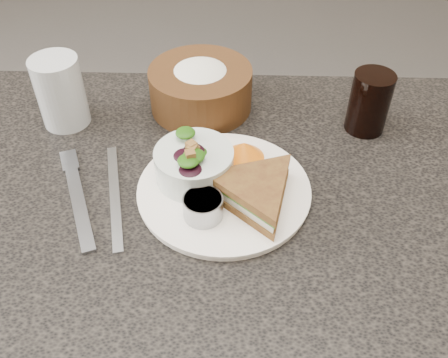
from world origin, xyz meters
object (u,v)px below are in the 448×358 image
water_glass (60,92)px  dinner_plate (224,191)px  salad_bowl (194,160)px  cola_glass (370,99)px  dressing_ramekin (203,207)px  dining_table (217,326)px  sandwich (255,192)px  bread_basket (201,82)px

water_glass → dinner_plate: bearing=-31.4°
salad_bowl → cola_glass: size_ratio=1.01×
dressing_ramekin → water_glass: size_ratio=0.46×
dining_table → water_glass: size_ratio=8.05×
dinner_plate → water_glass: water_glass is taller
sandwich → dinner_plate: bearing=-169.7°
dining_table → dinner_plate: size_ratio=3.84×
sandwich → dressing_ramekin: 0.08m
sandwich → salad_bowl: 0.11m
dining_table → dinner_plate: 0.38m
dining_table → bread_basket: bread_basket is taller
dining_table → salad_bowl: 0.42m
dinner_plate → salad_bowl: 0.07m
dinner_plate → bread_basket: 0.24m
dining_table → water_glass: water_glass is taller
dressing_ramekin → bread_basket: bread_basket is taller
water_glass → cola_glass: bearing=-0.4°
dining_table → water_glass: 0.55m
sandwich → cola_glass: size_ratio=1.35×
dining_table → dressing_ramekin: bearing=-105.4°
bread_basket → cola_glass: (0.29, -0.06, 0.01)m
bread_basket → dinner_plate: bearing=-77.8°
dinner_plate → water_glass: 0.34m
sandwich → salad_bowl: size_ratio=1.34×
salad_bowl → bread_basket: (-0.00, 0.20, 0.01)m
dinner_plate → sandwich: size_ratio=1.61×
dining_table → cola_glass: bearing=35.3°
bread_basket → water_glass: bearing=-167.5°
dining_table → salad_bowl: salad_bowl is taller
salad_bowl → cola_glass: cola_glass is taller
salad_bowl → cola_glass: bearing=27.2°
sandwich → dressing_ramekin: (-0.07, -0.03, -0.00)m
cola_glass → water_glass: bearing=179.6°
dinner_plate → sandwich: bearing=-31.5°
dinner_plate → bread_basket: size_ratio=1.40×
dressing_ramekin → water_glass: 0.35m
sandwich → salad_bowl: bearing=-167.5°
dressing_ramekin → cola_glass: (0.27, 0.23, 0.03)m
dinner_plate → cola_glass: 0.30m
dressing_ramekin → sandwich: bearing=21.3°
dinner_plate → water_glass: (-0.29, 0.18, 0.06)m
dinner_plate → salad_bowl: (-0.05, 0.02, 0.04)m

